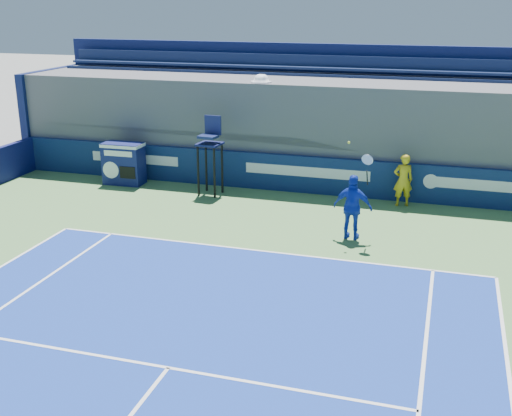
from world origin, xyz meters
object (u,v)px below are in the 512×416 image
(umpire_chair, at_px, (210,147))
(tennis_player, at_px, (353,207))
(match_clock, at_px, (124,162))
(ball_person, at_px, (403,180))

(umpire_chair, distance_m, tennis_player, 5.62)
(match_clock, distance_m, tennis_player, 8.60)
(ball_person, relative_size, tennis_player, 0.62)
(match_clock, height_order, tennis_player, tennis_player)
(ball_person, relative_size, match_clock, 1.13)
(ball_person, xyz_separation_m, tennis_player, (-1.01, -3.20, 0.06))
(match_clock, relative_size, tennis_player, 0.54)
(ball_person, height_order, match_clock, ball_person)
(match_clock, height_order, umpire_chair, umpire_chair)
(match_clock, xyz_separation_m, tennis_player, (8.08, -2.95, 0.13))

